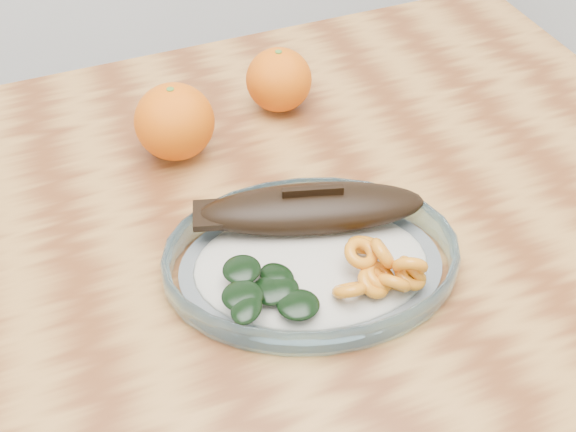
{
  "coord_description": "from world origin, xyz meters",
  "views": [
    {
      "loc": [
        -0.08,
        -0.47,
        1.27
      ],
      "look_at": [
        0.11,
        0.02,
        0.77
      ],
      "focal_mm": 45.0,
      "sensor_mm": 36.0,
      "label": 1
    }
  ],
  "objects_px": {
    "orange_left": "(175,122)",
    "orange_right": "(279,80)",
    "dining_table": "(198,333)",
    "plated_meal": "(312,256)"
  },
  "relations": [
    {
      "from": "dining_table",
      "to": "orange_right",
      "type": "relative_size",
      "value": 15.07
    },
    {
      "from": "plated_meal",
      "to": "orange_left",
      "type": "xyz_separation_m",
      "value": [
        -0.07,
        0.22,
        0.03
      ]
    },
    {
      "from": "plated_meal",
      "to": "orange_right",
      "type": "height_order",
      "value": "orange_right"
    },
    {
      "from": "dining_table",
      "to": "orange_right",
      "type": "height_order",
      "value": "orange_right"
    },
    {
      "from": "orange_left",
      "to": "orange_right",
      "type": "distance_m",
      "value": 0.15
    },
    {
      "from": "dining_table",
      "to": "orange_right",
      "type": "bearing_deg",
      "value": 50.94
    },
    {
      "from": "orange_left",
      "to": "plated_meal",
      "type": "bearing_deg",
      "value": -72.01
    },
    {
      "from": "plated_meal",
      "to": "orange_left",
      "type": "height_order",
      "value": "orange_left"
    },
    {
      "from": "dining_table",
      "to": "plated_meal",
      "type": "bearing_deg",
      "value": -20.47
    },
    {
      "from": "plated_meal",
      "to": "orange_left",
      "type": "bearing_deg",
      "value": 123.27
    }
  ]
}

